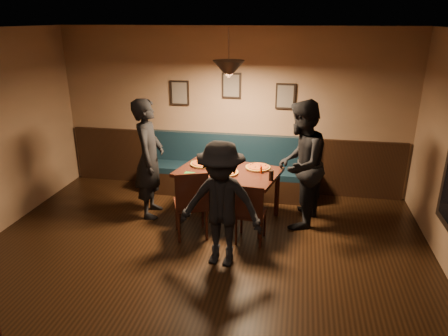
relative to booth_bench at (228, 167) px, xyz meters
name	(u,v)px	position (x,y,z in m)	size (l,w,h in m)	color
floor	(176,315)	(0.00, -3.20, -0.50)	(7.00, 7.00, 0.00)	black
ceiling	(162,33)	(0.00, -3.20, 2.30)	(7.00, 7.00, 0.00)	silver
wall_back	(232,112)	(0.00, 0.30, 0.90)	(6.00, 6.00, 0.00)	#8C704F
wainscot	(231,162)	(0.00, 0.27, 0.00)	(5.88, 0.06, 1.00)	black
booth_bench	(228,167)	(0.00, 0.00, 0.00)	(3.00, 0.60, 1.00)	#0F232D
picture_left	(180,93)	(-0.90, 0.27, 1.20)	(0.32, 0.04, 0.42)	black
picture_center	(231,86)	(0.00, 0.27, 1.35)	(0.32, 0.04, 0.42)	black
picture_right	(285,96)	(0.90, 0.27, 1.20)	(0.32, 0.04, 0.42)	black
pendant_lamp	(229,70)	(0.16, -0.92, 1.75)	(0.44, 0.44, 0.25)	black
dining_table	(228,195)	(0.16, -0.92, -0.11)	(1.46, 0.94, 0.78)	#33160E
chair_near_left	(191,202)	(-0.27, -1.52, 0.00)	(0.45, 0.45, 1.01)	black
chair_near_right	(251,211)	(0.58, -1.53, -0.06)	(0.39, 0.39, 0.88)	black
diner_left	(149,159)	(-1.04, -0.99, 0.42)	(0.67, 0.44, 1.83)	black
diner_right	(300,165)	(1.20, -0.90, 0.43)	(0.91, 0.71, 1.87)	black
diner_front	(221,205)	(0.28, -2.14, 0.30)	(1.03, 0.59, 1.59)	black
pizza_a	(203,164)	(-0.26, -0.76, 0.31)	(0.39, 0.39, 0.04)	orange
pizza_b	(226,172)	(0.15, -1.06, 0.30)	(0.37, 0.37, 0.04)	orange
pizza_c	(258,167)	(0.58, -0.76, 0.30)	(0.37, 0.37, 0.04)	orange
soda_glass	(271,175)	(0.81, -1.19, 0.36)	(0.07, 0.07, 0.15)	black
tabasco_bottle	(261,169)	(0.65, -0.95, 0.35)	(0.03, 0.03, 0.13)	#8F1D04
napkin_a	(197,162)	(-0.38, -0.66, 0.29)	(0.16, 0.16, 0.01)	#1F742A
napkin_b	(189,174)	(-0.38, -1.17, 0.29)	(0.15, 0.15, 0.01)	#1E7121
cutlery_set	(220,180)	(0.11, -1.31, 0.29)	(0.02, 0.20, 0.00)	silver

